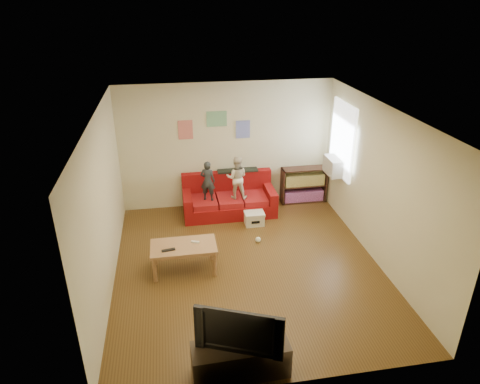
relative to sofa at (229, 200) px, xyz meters
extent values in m
cube|color=brown|center=(0.03, -2.07, -0.29)|extent=(4.50, 5.00, 0.01)
cube|color=white|center=(0.03, -2.07, 2.42)|extent=(4.50, 5.00, 0.01)
cube|color=beige|center=(0.03, 0.44, 1.06)|extent=(4.50, 0.01, 2.70)
cube|color=beige|center=(0.03, -4.57, 1.06)|extent=(4.50, 0.01, 2.70)
cube|color=beige|center=(-2.23, -2.07, 1.06)|extent=(0.01, 5.00, 2.70)
cube|color=beige|center=(2.28, -2.07, 1.06)|extent=(0.01, 5.00, 2.70)
cube|color=maroon|center=(0.00, -0.07, -0.14)|extent=(1.93, 0.87, 0.29)
cube|color=maroon|center=(0.00, 0.28, 0.27)|extent=(1.93, 0.17, 0.53)
cube|color=maroon|center=(-0.88, -0.07, 0.13)|extent=(0.17, 0.87, 0.24)
cube|color=maroon|center=(0.88, -0.07, 0.13)|extent=(0.17, 0.87, 0.24)
cube|color=maroon|center=(-0.53, -0.13, 0.06)|extent=(0.50, 0.66, 0.12)
cube|color=maroon|center=(0.00, -0.13, 0.06)|extent=(0.50, 0.66, 0.12)
cube|color=maroon|center=(0.53, -0.13, 0.06)|extent=(0.50, 0.66, 0.12)
cube|color=black|center=(0.24, 0.28, 0.55)|extent=(0.87, 0.21, 0.04)
imported|color=#272D32|center=(-0.45, -0.17, 0.54)|extent=(0.36, 0.30, 0.85)
imported|color=beige|center=(0.15, -0.17, 0.57)|extent=(0.50, 0.43, 0.91)
cube|color=#AC7C51|center=(-1.05, -2.00, 0.18)|extent=(1.09, 0.60, 0.05)
cylinder|color=#AC7C51|center=(-1.54, -2.24, -0.07)|extent=(0.07, 0.07, 0.44)
cylinder|color=#AC7C51|center=(-0.56, -2.24, -0.07)|extent=(0.07, 0.07, 0.44)
cylinder|color=#AC7C51|center=(-1.54, -1.75, -0.07)|extent=(0.07, 0.07, 0.44)
cylinder|color=#AC7C51|center=(-0.56, -1.75, -0.07)|extent=(0.07, 0.07, 0.44)
cube|color=black|center=(-1.30, -2.12, 0.22)|extent=(0.22, 0.09, 0.02)
cube|color=white|center=(-0.85, -1.95, 0.22)|extent=(0.14, 0.09, 0.03)
cube|color=#3B2318|center=(1.24, 0.23, 0.12)|extent=(0.03, 0.30, 0.81)
cube|color=#3B2318|center=(2.22, 0.23, 0.12)|extent=(0.03, 0.30, 0.81)
cube|color=#3B2318|center=(1.73, 0.23, -0.27)|extent=(1.01, 0.30, 0.03)
cube|color=#3B2318|center=(1.73, 0.23, 0.51)|extent=(1.01, 0.30, 0.03)
cube|color=#3B2318|center=(1.73, 0.23, 0.12)|extent=(0.95, 0.30, 0.03)
cube|color=#843F8C|center=(1.73, 0.23, -0.13)|extent=(0.89, 0.25, 0.24)
cube|color=olive|center=(1.73, 0.23, 0.25)|extent=(0.89, 0.25, 0.24)
cube|color=white|center=(2.25, -0.42, 1.35)|extent=(0.04, 1.08, 1.48)
cube|color=#B7B2A3|center=(2.13, -0.42, 0.79)|extent=(0.28, 0.55, 0.35)
cube|color=#D87266|center=(-0.82, 0.42, 1.46)|extent=(0.30, 0.01, 0.40)
cube|color=#72B27F|center=(-0.17, 0.42, 1.66)|extent=(0.42, 0.01, 0.32)
cube|color=#727FCC|center=(0.38, 0.42, 1.41)|extent=(0.30, 0.01, 0.38)
cube|color=white|center=(0.43, -0.64, -0.17)|extent=(0.38, 0.28, 0.23)
cube|color=white|center=(0.43, -0.64, -0.04)|extent=(0.40, 0.30, 0.05)
cube|color=black|center=(0.43, -0.79, -0.16)|extent=(0.17, 0.00, 0.06)
cube|color=#3A2D21|center=(-0.49, -4.32, -0.06)|extent=(1.21, 0.43, 0.45)
imported|color=black|center=(-0.49, -4.32, 0.47)|extent=(1.03, 0.53, 0.61)
sphere|color=white|center=(0.37, -1.33, -0.23)|extent=(0.12, 0.12, 0.10)
camera|label=1|loc=(-1.14, -8.13, 4.03)|focal=32.00mm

